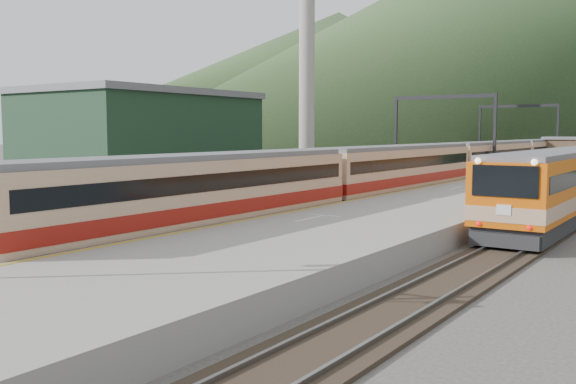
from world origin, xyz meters
The scene contains 12 objects.
track_main centered at (0.00, 40.00, 0.07)m, with size 2.60×200.00×0.23m.
track_far centered at (-5.00, 40.00, 0.07)m, with size 2.60×200.00×0.23m.
platform centered at (5.60, 38.00, 0.50)m, with size 8.00×100.00×1.00m, color gray.
gantry_near centered at (-2.85, 55.00, 5.59)m, with size 9.55×0.25×8.00m.
gantry_far centered at (-2.85, 80.00, 5.59)m, with size 9.55×0.25×8.00m.
warehouse centered at (-28.00, 42.00, 4.32)m, with size 14.50×20.50×8.60m.
smokestack centered at (-22.00, 62.00, 15.00)m, with size 1.80×1.80×30.00m, color #9E998E.
hill_a centered at (-40.00, 190.00, 30.00)m, with size 180.00×180.00×60.00m, color #2A4820.
hill_d centered at (-120.00, 240.00, 27.50)m, with size 200.00×200.00×55.00m, color #2A4820.
main_train centered at (0.00, 49.39, 2.02)m, with size 2.93×80.39×3.58m.
short_signal_b centered at (-2.62, 24.40, 1.46)m, with size 0.26×0.22×2.27m.
short_signal_c centered at (-7.06, 21.67, 1.46)m, with size 0.24×0.19×2.27m.
Camera 1 is at (18.36, -0.98, 4.71)m, focal length 40.00 mm.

